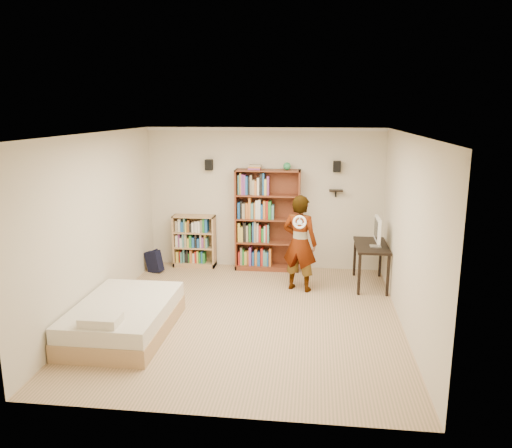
{
  "coord_description": "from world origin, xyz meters",
  "views": [
    {
      "loc": [
        0.95,
        -6.89,
        3.03
      ],
      "look_at": [
        0.06,
        0.6,
        1.29
      ],
      "focal_mm": 35.0,
      "sensor_mm": 36.0,
      "label": 1
    }
  ],
  "objects": [
    {
      "name": "navy_bag",
      "position": [
        -2.04,
        1.9,
        0.21
      ],
      "size": [
        0.36,
        0.3,
        0.42
      ],
      "primitive_type": null,
      "rotation": [
        0.0,
        0.0,
        -0.35
      ],
      "color": "black",
      "rests_on": "ground"
    },
    {
      "name": "tall_bookshelf",
      "position": [
        0.08,
        2.32,
        0.97
      ],
      "size": [
        1.22,
        0.36,
        1.93
      ],
      "primitive_type": null,
      "color": "brown",
      "rests_on": "ground"
    },
    {
      "name": "crown_molding",
      "position": [
        0.0,
        0.0,
        2.67
      ],
      "size": [
        4.5,
        5.0,
        0.06
      ],
      "color": "silver",
      "rests_on": "room_shell"
    },
    {
      "name": "room_shell",
      "position": [
        0.0,
        0.0,
        1.76
      ],
      "size": [
        4.52,
        5.02,
        2.71
      ],
      "color": "beige",
      "rests_on": "ground"
    },
    {
      "name": "wall_shelf",
      "position": [
        1.35,
        2.41,
        1.55
      ],
      "size": [
        0.25,
        0.16,
        0.02
      ],
      "primitive_type": "cube",
      "color": "black",
      "rests_on": "room_shell"
    },
    {
      "name": "low_bookshelf",
      "position": [
        -1.36,
        2.35,
        0.51
      ],
      "size": [
        0.82,
        0.31,
        1.02
      ],
      "primitive_type": null,
      "color": "tan",
      "rests_on": "ground"
    },
    {
      "name": "person",
      "position": [
        0.73,
        1.26,
        0.83
      ],
      "size": [
        0.7,
        0.57,
        1.65
      ],
      "primitive_type": "imported",
      "rotation": [
        0.0,
        0.0,
        2.8
      ],
      "color": "black",
      "rests_on": "ground"
    },
    {
      "name": "wii_wheel",
      "position": [
        0.73,
        0.95,
        1.26
      ],
      "size": [
        0.22,
        0.08,
        0.22
      ],
      "primitive_type": "torus",
      "rotation": [
        1.36,
        0.0,
        0.0
      ],
      "color": "white",
      "rests_on": "person"
    },
    {
      "name": "imac",
      "position": [
        2.01,
        1.48,
        1.0
      ],
      "size": [
        0.16,
        0.52,
        0.51
      ],
      "primitive_type": null,
      "rotation": [
        0.0,
        0.0,
        -0.12
      ],
      "color": "white",
      "rests_on": "computer_desk"
    },
    {
      "name": "ground",
      "position": [
        0.0,
        0.0,
        0.0
      ],
      "size": [
        4.5,
        5.0,
        0.01
      ],
      "primitive_type": "cube",
      "color": "tan",
      "rests_on": "ground"
    },
    {
      "name": "daybed",
      "position": [
        -1.62,
        -0.74,
        0.28
      ],
      "size": [
        1.23,
        1.89,
        0.56
      ],
      "primitive_type": null,
      "color": "beige",
      "rests_on": "ground"
    },
    {
      "name": "speaker_right",
      "position": [
        1.35,
        2.4,
        2.0
      ],
      "size": [
        0.14,
        0.12,
        0.2
      ],
      "primitive_type": "cube",
      "color": "black",
      "rests_on": "room_shell"
    },
    {
      "name": "speaker_left",
      "position": [
        -1.05,
        2.4,
        2.0
      ],
      "size": [
        0.14,
        0.12,
        0.2
      ],
      "primitive_type": "cube",
      "color": "black",
      "rests_on": "room_shell"
    },
    {
      "name": "computer_desk",
      "position": [
        1.96,
        1.63,
        0.37
      ],
      "size": [
        0.55,
        1.09,
        0.74
      ],
      "primitive_type": null,
      "color": "black",
      "rests_on": "ground"
    }
  ]
}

